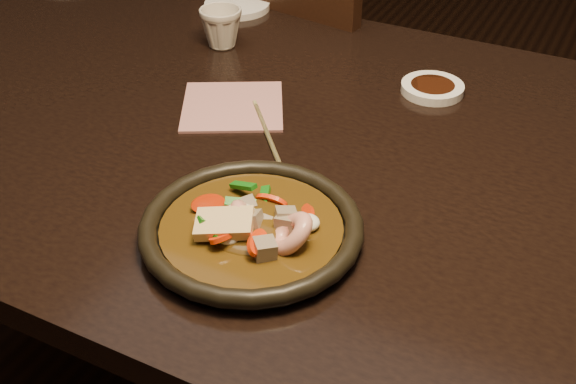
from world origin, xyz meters
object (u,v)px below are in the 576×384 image
at_px(chair, 304,89).
at_px(plate, 251,229).
at_px(tea_cup, 221,26).
at_px(table, 224,158).

distance_m(chair, plate, 0.88).
xyz_separation_m(chair, tea_cup, (-0.00, -0.34, 0.28)).
distance_m(plate, tea_cup, 0.55).
bearing_deg(table, chair, 102.91).
bearing_deg(plate, chair, 111.52).
distance_m(table, plate, 0.31).
xyz_separation_m(plate, tea_cup, (-0.32, 0.45, 0.02)).
bearing_deg(chair, tea_cup, 98.60).
bearing_deg(plate, table, 128.23).
bearing_deg(chair, plate, 120.94).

